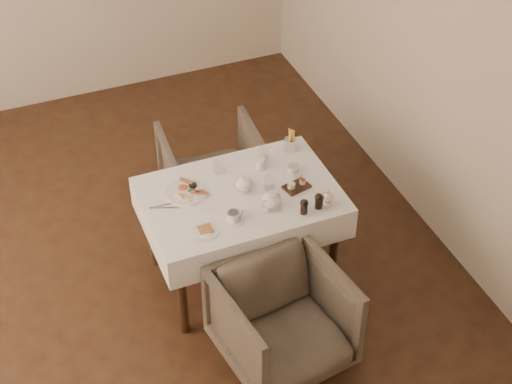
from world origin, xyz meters
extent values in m
plane|color=black|center=(0.00, 0.00, 0.00)|extent=(5.00, 5.00, 0.00)
plane|color=beige|center=(2.25, 0.00, 1.45)|extent=(0.00, 5.00, 5.00)
cube|color=black|center=(0.73, -0.28, 0.72)|extent=(1.20, 0.80, 0.04)
cube|color=white|center=(0.73, -0.28, 0.64)|extent=(1.28, 0.88, 0.23)
cylinder|color=black|center=(0.19, 0.06, 0.35)|extent=(0.06, 0.06, 0.70)
cylinder|color=black|center=(1.27, 0.06, 0.35)|extent=(0.06, 0.06, 0.70)
cylinder|color=black|center=(0.19, -0.62, 0.35)|extent=(0.06, 0.06, 0.70)
cylinder|color=black|center=(1.27, -0.62, 0.35)|extent=(0.06, 0.06, 0.70)
imported|color=#473F34|center=(0.71, -1.06, 0.35)|extent=(0.84, 0.86, 0.69)
imported|color=#473F34|center=(0.81, 0.51, 0.34)|extent=(0.77, 0.79, 0.68)
cylinder|color=white|center=(0.41, -0.14, 0.76)|extent=(0.28, 0.28, 0.01)
ellipsoid|color=#CE5724|center=(0.40, -0.09, 0.78)|extent=(0.07, 0.06, 0.02)
cylinder|color=brown|center=(0.44, -0.05, 0.78)|extent=(0.08, 0.10, 0.03)
cylinder|color=black|center=(0.46, -0.10, 0.77)|extent=(0.05, 0.05, 0.02)
cube|color=#A03A25|center=(0.48, -0.19, 0.77)|extent=(0.10, 0.07, 0.01)
ellipsoid|color=#264C19|center=(0.44, -0.14, 0.77)|extent=(0.06, 0.05, 0.02)
cylinder|color=white|center=(0.39, -0.55, 0.76)|extent=(0.18, 0.18, 0.01)
cube|color=brown|center=(0.40, -0.54, 0.77)|extent=(0.09, 0.08, 0.01)
cube|color=white|center=(0.36, -0.57, 0.76)|extent=(0.14, 0.12, 0.01)
cylinder|color=white|center=(0.96, -0.07, 0.79)|extent=(0.07, 0.07, 0.07)
cylinder|color=white|center=(0.60, -0.51, 0.76)|extent=(0.13, 0.13, 0.01)
cylinder|color=white|center=(0.60, -0.51, 0.79)|extent=(0.10, 0.10, 0.06)
cylinder|color=#996E45|center=(0.60, -0.51, 0.82)|extent=(0.08, 0.08, 0.00)
cylinder|color=white|center=(1.14, -0.21, 0.76)|extent=(0.12, 0.12, 0.01)
cylinder|color=white|center=(1.14, -0.21, 0.79)|extent=(0.10, 0.10, 0.05)
cylinder|color=#996E45|center=(1.14, -0.21, 0.81)|extent=(0.07, 0.07, 0.00)
cylinder|color=silver|center=(0.67, -0.01, 0.80)|extent=(0.07, 0.07, 0.09)
cylinder|color=silver|center=(0.93, -0.30, 0.80)|extent=(0.09, 0.09, 0.10)
cylinder|color=silver|center=(1.00, -0.01, 0.80)|extent=(0.09, 0.09, 0.10)
cube|color=black|center=(1.10, -0.36, 0.76)|extent=(0.19, 0.15, 0.02)
cylinder|color=white|center=(1.06, -0.36, 0.78)|extent=(0.05, 0.05, 0.03)
cylinder|color=maroon|center=(1.15, -0.35, 0.78)|extent=(0.04, 0.04, 0.03)
cylinder|color=silver|center=(1.23, 0.03, 0.80)|extent=(0.08, 0.08, 0.10)
cube|color=silver|center=(0.24, -0.20, 0.76)|extent=(0.20, 0.02, 0.00)
cube|color=silver|center=(0.23, -0.23, 0.76)|extent=(0.19, 0.09, 0.00)
camera|label=1|loc=(-0.66, -3.97, 4.07)|focal=55.00mm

